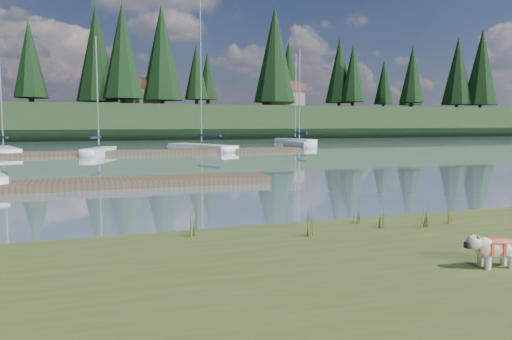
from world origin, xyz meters
name	(u,v)px	position (x,y,z in m)	size (l,w,h in m)	color
ground	(126,154)	(0.00, 30.00, 0.00)	(200.00, 200.00, 0.00)	#78919F
bank	(378,306)	(0.00, -6.00, 0.17)	(60.00, 9.00, 0.35)	#445321
ridge	(101,123)	(0.00, 73.00, 2.50)	(200.00, 20.00, 5.00)	#1D3117
bulldog	(495,247)	(2.29, -5.59, 0.66)	(0.85, 0.44, 0.50)	silver
dock_near	(68,185)	(-4.00, 9.00, 0.15)	(16.00, 2.00, 0.30)	#4C3D2C
dock_far	(151,152)	(2.00, 30.00, 0.15)	(26.00, 2.20, 0.30)	#4C3D2C
sailboat_bg_1	(2,150)	(-9.39, 33.55, 0.33)	(3.59, 8.43, 12.32)	white
sailboat_bg_2	(101,150)	(-1.89, 30.07, 0.33)	(3.19, 6.06, 9.26)	white
sailboat_bg_3	(196,147)	(6.64, 33.73, 0.32)	(5.32, 9.41, 13.68)	white
sailboat_bg_4	(297,143)	(18.38, 37.29, 0.33)	(1.65, 6.91, 10.24)	white
sailboat_bg_5	(292,141)	(21.31, 45.27, 0.32)	(3.02, 7.75, 10.92)	white
weed_0	(310,221)	(0.59, -2.77, 0.65)	(0.17, 0.14, 0.71)	#475B23
weed_1	(356,216)	(2.02, -2.05, 0.52)	(0.17, 0.14, 0.42)	#475B23
weed_2	(424,216)	(3.18, -2.83, 0.57)	(0.17, 0.14, 0.53)	#475B23
weed_3	(193,223)	(-1.54, -2.06, 0.62)	(0.17, 0.14, 0.64)	#475B23
weed_4	(383,219)	(2.32, -2.61, 0.54)	(0.17, 0.14, 0.46)	#475B23
weed_5	(450,212)	(3.99, -2.67, 0.59)	(0.17, 0.14, 0.58)	#475B23
mud_lip	(260,239)	(0.00, -1.60, 0.07)	(60.00, 0.50, 0.14)	#33281C
conifer_3	(31,61)	(-10.00, 72.00, 11.74)	(4.84, 4.84, 12.25)	#382619
conifer_4	(123,51)	(3.00, 66.00, 13.09)	(6.16, 6.16, 15.10)	#382619
conifer_5	(196,72)	(15.00, 70.00, 10.83)	(3.96, 3.96, 10.35)	#382619
conifer_6	(275,54)	(28.00, 68.00, 13.99)	(7.04, 7.04, 17.00)	#382619
conifer_7	(339,70)	(42.00, 71.00, 12.19)	(5.28, 5.28, 13.20)	#382619
conifer_8	(412,74)	(55.00, 67.00, 11.51)	(4.62, 4.62, 11.77)	#382619
conifer_9	(458,71)	(68.00, 70.00, 12.87)	(5.94, 5.94, 14.62)	#382619
house_1	(140,93)	(6.00, 71.00, 7.31)	(6.30, 5.30, 4.65)	gray
house_2	(283,95)	(30.00, 69.00, 7.31)	(6.30, 5.30, 4.65)	gray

